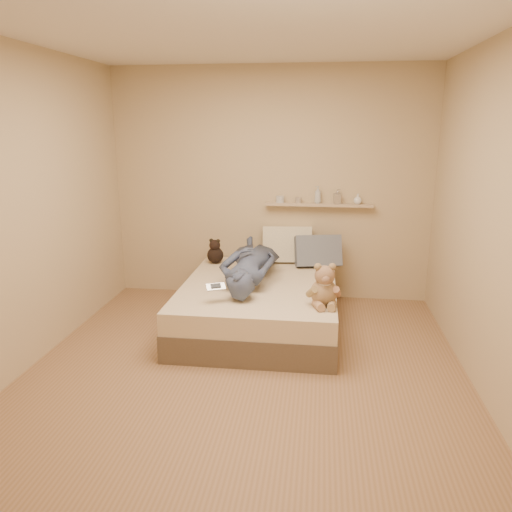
# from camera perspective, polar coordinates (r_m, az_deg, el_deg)

# --- Properties ---
(room) EXTENTS (3.80, 3.80, 3.80)m
(room) POSITION_cam_1_polar(r_m,az_deg,el_deg) (3.83, -1.26, 4.77)
(room) COLOR #916B4B
(room) RESTS_ON ground
(bed) EXTENTS (1.50, 1.90, 0.45)m
(bed) POSITION_cam_1_polar(r_m,az_deg,el_deg) (5.01, 0.41, -5.57)
(bed) COLOR brown
(bed) RESTS_ON floor
(game_console) EXTENTS (0.18, 0.13, 0.06)m
(game_console) POSITION_cam_1_polar(r_m,az_deg,el_deg) (4.37, -4.62, -3.53)
(game_console) COLOR silver
(game_console) RESTS_ON bed
(teddy_bear) EXTENTS (0.32, 0.31, 0.39)m
(teddy_bear) POSITION_cam_1_polar(r_m,az_deg,el_deg) (4.32, 7.80, -3.68)
(teddy_bear) COLOR #A08057
(teddy_bear) RESTS_ON bed
(dark_plush) EXTENTS (0.18, 0.18, 0.28)m
(dark_plush) POSITION_cam_1_polar(r_m,az_deg,el_deg) (5.62, -4.69, 0.39)
(dark_plush) COLOR black
(dark_plush) RESTS_ON bed
(pillow_cream) EXTENTS (0.57, 0.31, 0.43)m
(pillow_cream) POSITION_cam_1_polar(r_m,az_deg,el_deg) (5.65, 3.57, 1.32)
(pillow_cream) COLOR beige
(pillow_cream) RESTS_ON bed
(pillow_grey) EXTENTS (0.54, 0.35, 0.37)m
(pillow_grey) POSITION_cam_1_polar(r_m,az_deg,el_deg) (5.51, 7.11, 0.56)
(pillow_grey) COLOR slate
(pillow_grey) RESTS_ON bed
(person) EXTENTS (0.57, 1.48, 0.35)m
(person) POSITION_cam_1_polar(r_m,az_deg,el_deg) (4.99, -0.65, -0.77)
(person) COLOR #3F4C64
(person) RESTS_ON bed
(wall_shelf) EXTENTS (1.20, 0.12, 0.03)m
(wall_shelf) POSITION_cam_1_polar(r_m,az_deg,el_deg) (5.63, 7.16, 5.85)
(wall_shelf) COLOR tan
(wall_shelf) RESTS_ON wall_back
(shelf_bottles) EXTENTS (0.96, 0.12, 0.19)m
(shelf_bottles) POSITION_cam_1_polar(r_m,az_deg,el_deg) (5.62, 7.71, 6.66)
(shelf_bottles) COLOR #B7BCC0
(shelf_bottles) RESTS_ON wall_shelf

